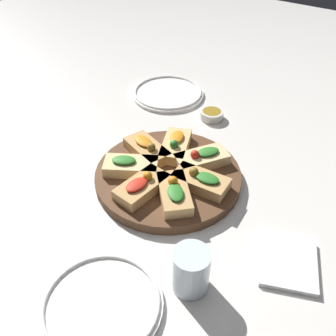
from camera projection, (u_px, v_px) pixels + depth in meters
The scene contains 14 objects.
ground_plane at pixel (168, 180), 0.96m from camera, with size 3.00×3.00×0.00m, color silver.
serving_board at pixel (168, 176), 0.95m from camera, with size 0.35×0.35×0.03m, color #51331E.
focaccia_slice_0 at pixel (176, 145), 1.00m from camera, with size 0.14×0.10×0.05m.
focaccia_slice_1 at pixel (147, 149), 0.99m from camera, with size 0.10×0.14×0.05m.
focaccia_slice_2 at pixel (130, 166), 0.94m from camera, with size 0.12×0.14×0.04m.
focaccia_slice_3 at pixel (142, 186), 0.88m from camera, with size 0.14×0.08×0.05m.
focaccia_slice_4 at pixel (174, 193), 0.87m from camera, with size 0.14×0.13×0.05m.
focaccia_slice_5 at pixel (202, 180), 0.90m from camera, with size 0.07×0.13×0.05m.
focaccia_slice_6 at pixel (202, 158), 0.96m from camera, with size 0.14×0.13×0.05m.
plate_left at pixel (102, 305), 0.70m from camera, with size 0.22×0.22×0.02m.
plate_right at pixel (168, 93), 1.28m from camera, with size 0.23×0.23×0.02m.
water_glass at pixel (191, 270), 0.71m from camera, with size 0.07×0.07×0.09m, color silver.
napkin_stack at pixel (288, 263), 0.77m from camera, with size 0.13×0.11×0.01m, color white.
dipping_bowl at pixel (212, 114), 1.17m from camera, with size 0.07×0.07×0.02m.
Camera 1 is at (-0.60, -0.39, 0.64)m, focal length 42.00 mm.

